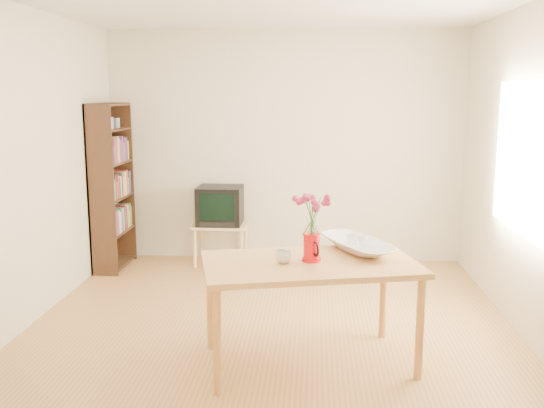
# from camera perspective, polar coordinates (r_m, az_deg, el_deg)

# --- Properties ---
(room) EXTENTS (4.50, 4.50, 4.50)m
(room) POSITION_cam_1_polar(r_m,az_deg,el_deg) (4.66, 0.10, 2.99)
(room) COLOR #AC773D
(room) RESTS_ON ground
(table) EXTENTS (1.62, 1.16, 0.75)m
(table) POSITION_cam_1_polar(r_m,az_deg,el_deg) (4.26, 3.56, -6.42)
(table) COLOR #C28342
(table) RESTS_ON ground
(tv_stand) EXTENTS (0.60, 0.45, 0.46)m
(tv_stand) POSITION_cam_1_polar(r_m,az_deg,el_deg) (6.83, -4.87, -2.47)
(tv_stand) COLOR #D9B47A
(tv_stand) RESTS_ON ground
(bookshelf) EXTENTS (0.28, 0.70, 1.80)m
(bookshelf) POSITION_cam_1_polar(r_m,az_deg,el_deg) (6.81, -14.80, 1.07)
(bookshelf) COLOR #321C10
(bookshelf) RESTS_ON ground
(pitcher) EXTENTS (0.13, 0.20, 0.20)m
(pitcher) POSITION_cam_1_polar(r_m,az_deg,el_deg) (4.22, 3.75, -4.20)
(pitcher) COLOR red
(pitcher) RESTS_ON table
(flowers) EXTENTS (0.23, 0.23, 0.32)m
(flowers) POSITION_cam_1_polar(r_m,az_deg,el_deg) (4.16, 3.78, -0.77)
(flowers) COLOR #C62E5F
(flowers) RESTS_ON pitcher
(mug) EXTENTS (0.16, 0.16, 0.09)m
(mug) POSITION_cam_1_polar(r_m,az_deg,el_deg) (4.18, 1.05, -4.99)
(mug) COLOR white
(mug) RESTS_ON table
(bowl) EXTENTS (0.67, 0.67, 0.47)m
(bowl) POSITION_cam_1_polar(r_m,az_deg,el_deg) (4.50, 8.07, -1.47)
(bowl) COLOR white
(bowl) RESTS_ON table
(teacup_a) EXTENTS (0.10, 0.10, 0.07)m
(teacup_a) POSITION_cam_1_polar(r_m,az_deg,el_deg) (4.51, 7.55, -2.03)
(teacup_a) COLOR white
(teacup_a) RESTS_ON bowl
(teacup_b) EXTENTS (0.09, 0.09, 0.06)m
(teacup_b) POSITION_cam_1_polar(r_m,az_deg,el_deg) (4.53, 8.61, -2.00)
(teacup_b) COLOR white
(teacup_b) RESTS_ON bowl
(television) EXTENTS (0.49, 0.46, 0.42)m
(television) POSITION_cam_1_polar(r_m,az_deg,el_deg) (6.79, -4.89, -0.06)
(television) COLOR black
(television) RESTS_ON tv_stand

